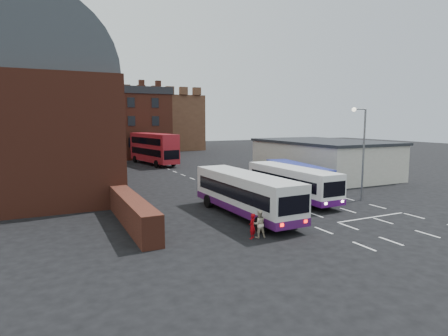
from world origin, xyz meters
name	(u,v)px	position (x,y,z in m)	size (l,w,h in m)	color
ground	(285,215)	(0.00, 0.00, 0.00)	(180.00, 180.00, 0.00)	black
railway_station	(37,110)	(-15.50, 21.00, 7.64)	(12.00, 28.00, 16.00)	#602B1E
forecourt_wall	(133,212)	(-10.20, 2.00, 0.90)	(1.20, 10.00, 1.80)	#602B1E
cream_building	(322,158)	(15.00, 14.00, 2.16)	(10.40, 16.40, 4.25)	beige
brick_terrace	(102,127)	(-6.00, 46.00, 5.50)	(22.00, 10.00, 11.00)	brown
castle_keep	(144,123)	(6.00, 66.00, 6.00)	(22.00, 22.00, 12.00)	brown
bus_white_outbound	(245,191)	(-2.62, 1.12, 1.74)	(3.01, 10.91, 2.95)	silver
bus_white_inbound	(292,181)	(3.45, 4.13, 1.62)	(2.68, 10.11, 2.75)	white
bus_blue	(297,176)	(6.00, 6.82, 1.53)	(3.64, 9.71, 2.59)	#212C99
bus_red_double	(154,148)	(-0.34, 33.82, 2.47)	(4.58, 11.92, 4.66)	#A71D27
street_lamp	(362,145)	(8.33, 1.41, 4.61)	(1.56, 0.34, 7.63)	slate
pedestrian_red	(252,226)	(-4.69, -3.48, 0.72)	(0.53, 0.34, 1.44)	#A5060D
pedestrian_beige	(259,224)	(-4.24, -3.49, 0.80)	(0.78, 0.61, 1.60)	beige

